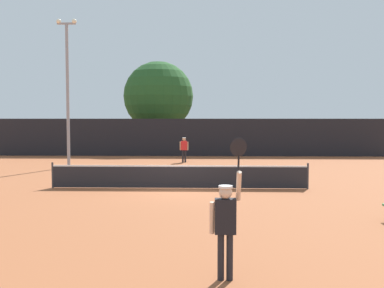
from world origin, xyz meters
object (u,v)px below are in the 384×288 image
object	(u,v)px
light_pole	(68,84)
parked_car_mid	(268,142)
large_tree	(158,96)
tennis_ball	(214,176)
parked_car_near	(215,141)
player_receiving	(184,147)
player_serving	(226,217)

from	to	relation	value
light_pole	parked_car_mid	world-z (taller)	light_pole
light_pole	large_tree	bearing A→B (deg)	73.07
tennis_ball	large_tree	world-z (taller)	large_tree
large_tree	parked_car_near	bearing A→B (deg)	12.63
tennis_ball	player_receiving	bearing A→B (deg)	103.94
light_pole	player_serving	bearing A→B (deg)	-65.03
player_receiving	parked_car_mid	bearing A→B (deg)	-124.37
light_pole	parked_car_near	distance (m)	17.22
player_serving	large_tree	bearing A→B (deg)	98.11
light_pole	player_receiving	bearing A→B (deg)	24.83
player_serving	large_tree	xyz separation A→B (m)	(-4.42, 31.05, 3.63)
parked_car_mid	light_pole	bearing A→B (deg)	-134.17
player_receiving	light_pole	world-z (taller)	light_pole
tennis_ball	parked_car_near	world-z (taller)	parked_car_near
player_receiving	light_pole	xyz separation A→B (m)	(-6.67, -3.08, 3.89)
player_serving	light_pole	distance (m)	20.23
player_serving	parked_car_mid	xyz separation A→B (m)	(5.12, 31.12, -0.37)
parked_car_near	player_serving	bearing A→B (deg)	-96.77
player_serving	parked_car_near	distance (m)	32.17
player_receiving	tennis_ball	xyz separation A→B (m)	(1.79, -7.21, -0.96)
player_receiving	light_pole	bearing A→B (deg)	24.83
tennis_ball	light_pole	bearing A→B (deg)	154.00
player_receiving	large_tree	distance (m)	10.98
player_serving	parked_car_mid	size ratio (longest dim) A/B	0.61
player_serving	parked_car_mid	world-z (taller)	player_serving
tennis_ball	parked_car_mid	xyz separation A→B (m)	(5.06, 17.23, 0.74)
tennis_ball	parked_car_mid	world-z (taller)	parked_car_mid
large_tree	light_pole	bearing A→B (deg)	-106.93
parked_car_mid	large_tree	bearing A→B (deg)	-177.88
tennis_ball	parked_car_near	distance (m)	18.29
player_serving	parked_car_near	bearing A→B (deg)	89.06
player_serving	player_receiving	size ratio (longest dim) A/B	1.58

